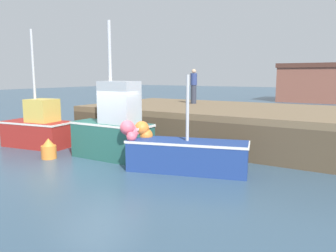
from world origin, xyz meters
name	(u,v)px	position (x,y,z in m)	size (l,w,h in m)	color
ground	(93,167)	(0.00, 0.00, -0.05)	(120.00, 160.00, 0.10)	#334C60
pier	(236,115)	(2.91, 5.87, 1.32)	(14.24, 6.67, 1.59)	brown
fishing_boat_near_left	(38,128)	(-4.15, 0.99, 0.79)	(3.10, 1.75, 4.92)	maroon
fishing_boat_near_right	(114,129)	(0.06, 1.03, 1.10)	(3.17, 1.10, 4.93)	#23564C
fishing_boat_mid	(182,152)	(2.92, 0.98, 0.61)	(4.11, 2.12, 3.06)	navy
dockworker	(194,86)	(0.06, 7.29, 2.48)	(0.34, 0.34, 1.77)	#2D3342
warehouse	(312,82)	(1.73, 34.57, 2.21)	(6.99, 6.85, 4.39)	brown
mooring_buoy_foreground	(49,149)	(-2.06, -0.16, 0.34)	(0.55, 0.55, 0.76)	orange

